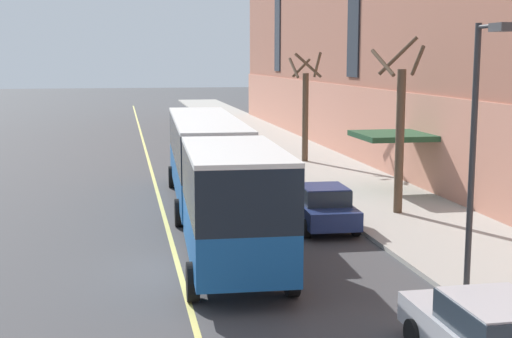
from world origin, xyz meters
name	(u,v)px	position (x,y,z in m)	size (l,w,h in m)	color
ground_plane	(187,269)	(0.00, 0.00, 0.00)	(260.00, 260.00, 0.00)	#424244
sidewalk	(436,229)	(9.05, 3.00, 0.07)	(5.45, 160.00, 0.15)	#ADA89E
city_bus	(213,167)	(1.48, 5.54, 2.10)	(3.47, 19.51, 3.63)	#19569E
parked_car_navy_0	(322,207)	(5.21, 4.10, 0.78)	(2.08, 4.28, 1.56)	navy
parked_car_silver_2	(491,337)	(5.04, -8.09, 0.78)	(2.02, 4.68, 1.56)	#B7B7BC
parked_car_green_4	(216,128)	(5.26, 33.41, 0.78)	(2.10, 4.36, 1.56)	#23603D
parked_car_champagne_5	(262,165)	(5.02, 14.28, 0.78)	(1.92, 4.74, 1.56)	#BCAD89
parked_car_navy_6	(239,146)	(5.16, 22.24, 0.78)	(2.00, 4.52, 1.56)	navy
street_tree_mid_block	(400,128)	(8.60, 5.50, 3.39)	(1.86, 1.85, 6.70)	brown
street_tree_far_uptown	(305,106)	(8.60, 19.58, 3.31)	(1.64, 1.61, 6.21)	brown
street_lamp	(478,129)	(6.93, -3.68, 4.28)	(0.36, 1.48, 6.71)	#2D2D30
fire_hydrant	(258,145)	(6.83, 24.81, 0.49)	(0.42, 0.24, 0.72)	red
lane_centerline	(172,243)	(-0.22, 3.00, 0.00)	(0.16, 140.00, 0.01)	#E0D66B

